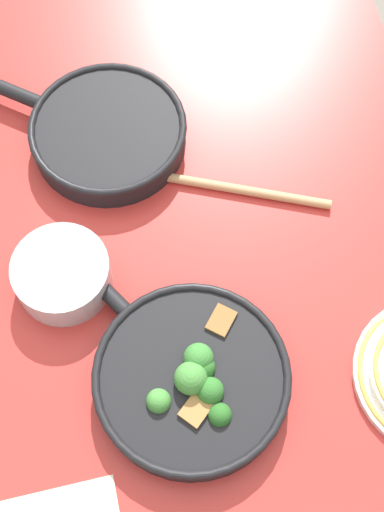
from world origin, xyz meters
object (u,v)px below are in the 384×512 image
at_px(wooden_spoon, 181,179).
at_px(prep_bowl_steel, 62,273).
at_px(skillet_broccoli, 190,377).
at_px(skillet_eggs, 107,132).

xyz_separation_m(wooden_spoon, prep_bowl_steel, (-0.14, 0.20, 0.02)).
relative_size(skillet_broccoli, skillet_eggs, 1.08).
bearing_deg(prep_bowl_steel, wooden_spoon, -55.22).
xyz_separation_m(skillet_eggs, wooden_spoon, (-0.10, -0.10, -0.02)).
distance_m(skillet_broccoli, prep_bowl_steel, 0.24).
height_order(skillet_eggs, prep_bowl_steel, prep_bowl_steel).
bearing_deg(wooden_spoon, skillet_eggs, -21.69).
height_order(skillet_eggs, wooden_spoon, skillet_eggs).
xyz_separation_m(skillet_broccoli, prep_bowl_steel, (0.18, 0.16, 0.00)).
height_order(skillet_broccoli, skillet_eggs, skillet_broccoli).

